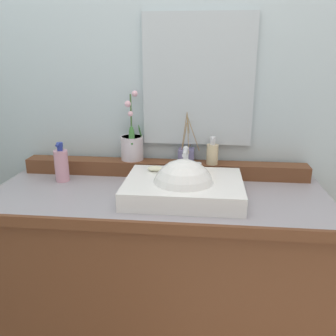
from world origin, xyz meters
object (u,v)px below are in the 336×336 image
at_px(sink_basin, 183,189).
at_px(soap_dispenser, 212,153).
at_px(soap_bar, 155,169).
at_px(potted_plant, 132,145).
at_px(reed_diffuser, 186,155).
at_px(lotion_bottle, 62,165).

bearing_deg(sink_basin, soap_dispenser, 65.46).
bearing_deg(soap_bar, soap_dispenser, 30.40).
relative_size(soap_bar, potted_plant, 0.21).
bearing_deg(reed_diffuser, lotion_bottle, -165.75).
height_order(soap_dispenser, lotion_bottle, soap_dispenser).
height_order(sink_basin, potted_plant, potted_plant).
bearing_deg(soap_bar, reed_diffuser, 54.65).
bearing_deg(soap_dispenser, potted_plant, 174.62).
relative_size(sink_basin, potted_plant, 1.45).
bearing_deg(soap_bar, sink_basin, -40.05).
bearing_deg(soap_bar, potted_plant, 127.27).
bearing_deg(soap_bar, lotion_bottle, 175.66).
xyz_separation_m(soap_bar, potted_plant, (-0.14, 0.19, 0.06)).
bearing_deg(sink_basin, soap_bar, 139.95).
distance_m(soap_bar, potted_plant, 0.24).
distance_m(sink_basin, reed_diffuser, 0.30).
height_order(potted_plant, reed_diffuser, potted_plant).
distance_m(potted_plant, soap_dispenser, 0.40).
distance_m(potted_plant, lotion_bottle, 0.35).
xyz_separation_m(soap_bar, reed_diffuser, (0.13, 0.18, 0.02)).
relative_size(sink_basin, soap_bar, 7.02).
bearing_deg(sink_basin, potted_plant, 132.70).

